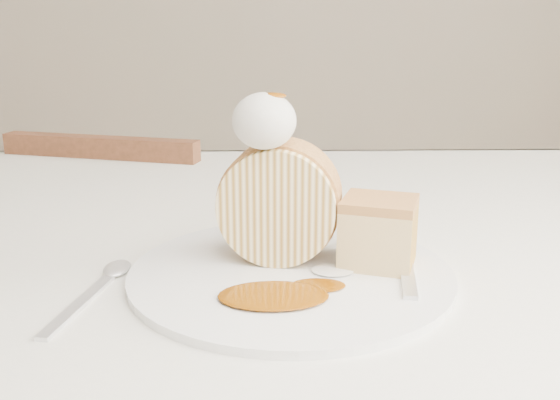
{
  "coord_description": "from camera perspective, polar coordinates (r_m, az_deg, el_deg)",
  "views": [
    {
      "loc": [
        -0.01,
        -0.51,
        0.98
      ],
      "look_at": [
        0.0,
        0.05,
        0.82
      ],
      "focal_mm": 40.0,
      "sensor_mm": 36.0,
      "label": 1
    }
  ],
  "objects": [
    {
      "name": "caramel_pool",
      "position": [
        0.53,
        -0.62,
        -8.71
      ],
      "size": [
        0.11,
        0.09,
        0.0
      ],
      "primitive_type": null,
      "rotation": [
        0.0,
        0.0,
        -0.33
      ],
      "color": "#763A04",
      "rests_on": "plate"
    },
    {
      "name": "chair_far",
      "position": [
        1.33,
        -13.09,
        -8.08
      ],
      "size": [
        0.46,
        0.46,
        0.79
      ],
      "rotation": [
        0.0,
        0.0,
        2.87
      ],
      "color": "brown",
      "rests_on": "ground"
    },
    {
      "name": "roulade_slice",
      "position": [
        0.61,
        -0.04,
        -0.22
      ],
      "size": [
        0.12,
        0.08,
        0.11
      ],
      "primitive_type": "cylinder",
      "rotation": [
        1.57,
        0.0,
        -0.17
      ],
      "color": "#FDE9B0",
      "rests_on": "plate"
    },
    {
      "name": "table",
      "position": [
        0.78,
        -0.45,
        -8.52
      ],
      "size": [
        1.4,
        0.9,
        0.75
      ],
      "color": "silver",
      "rests_on": "ground"
    },
    {
      "name": "caramel_drizzle",
      "position": [
        0.57,
        -0.89,
        10.17
      ],
      "size": [
        0.03,
        0.02,
        0.01
      ],
      "primitive_type": "ellipsoid",
      "color": "#763A04",
      "rests_on": "whipped_cream"
    },
    {
      "name": "cake_chunk",
      "position": [
        0.6,
        8.98,
        -3.28
      ],
      "size": [
        0.08,
        0.08,
        0.06
      ],
      "primitive_type": "cube",
      "rotation": [
        0.0,
        0.0,
        -0.33
      ],
      "color": "tan",
      "rests_on": "plate"
    },
    {
      "name": "plate",
      "position": [
        0.59,
        0.99,
        -6.72
      ],
      "size": [
        0.39,
        0.39,
        0.01
      ],
      "primitive_type": "cylinder",
      "rotation": [
        0.0,
        0.0,
        -0.33
      ],
      "color": "white",
      "rests_on": "table"
    },
    {
      "name": "whipped_cream",
      "position": [
        0.57,
        -1.45,
        7.23
      ],
      "size": [
        0.06,
        0.06,
        0.05
      ],
      "primitive_type": "ellipsoid",
      "color": "silver",
      "rests_on": "roulade_slice"
    },
    {
      "name": "spoon",
      "position": [
        0.56,
        -17.94,
        -9.14
      ],
      "size": [
        0.05,
        0.15,
        0.0
      ],
      "primitive_type": "cube",
      "rotation": [
        0.0,
        0.0,
        -0.19
      ],
      "color": "silver",
      "rests_on": "table"
    },
    {
      "name": "fork",
      "position": [
        0.6,
        11.52,
        -6.21
      ],
      "size": [
        0.05,
        0.18,
        0.0
      ],
      "primitive_type": "cube",
      "rotation": [
        0.0,
        0.0,
        -0.16
      ],
      "color": "silver",
      "rests_on": "plate"
    }
  ]
}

